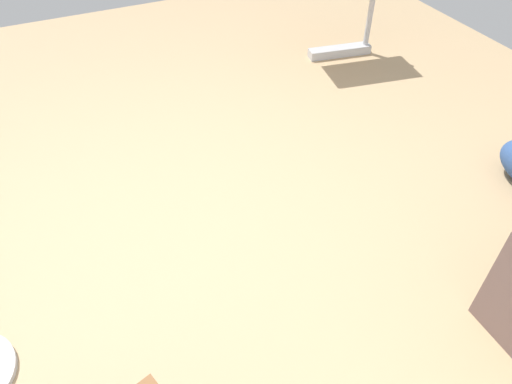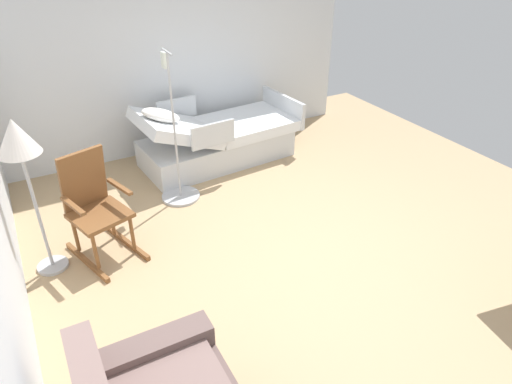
% 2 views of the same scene
% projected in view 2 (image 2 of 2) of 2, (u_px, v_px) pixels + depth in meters
% --- Properties ---
extents(ground_plane, '(6.87, 6.87, 0.00)m').
position_uv_depth(ground_plane, '(289.00, 248.00, 4.59)').
color(ground_plane, tan).
extents(side_wall, '(0.10, 4.90, 2.70)m').
position_uv_depth(side_wall, '(178.00, 48.00, 6.00)').
color(side_wall, silver).
rests_on(side_wall, ground).
extents(hospital_bed, '(1.12, 2.17, 0.95)m').
position_uv_depth(hospital_bed, '(216.00, 140.00, 6.09)').
color(hospital_bed, silver).
rests_on(hospital_bed, ground).
extents(rocking_chair, '(0.86, 0.67, 1.05)m').
position_uv_depth(rocking_chair, '(95.00, 207.00, 4.30)').
color(rocking_chair, brown).
rests_on(rocking_chair, ground).
extents(floor_lamp, '(0.34, 0.34, 1.48)m').
position_uv_depth(floor_lamp, '(19.00, 148.00, 3.71)').
color(floor_lamp, '#B2B5BA').
rests_on(floor_lamp, ground).
extents(iv_pole, '(0.44, 0.44, 1.69)m').
position_uv_depth(iv_pole, '(179.00, 178.00, 5.29)').
color(iv_pole, '#B2B5BA').
rests_on(iv_pole, ground).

